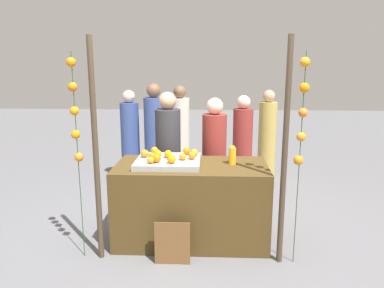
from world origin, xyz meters
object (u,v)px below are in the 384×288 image
orange_0 (155,157)px  chalkboard_sign (172,244)px  vendor_left (168,159)px  stall_counter (191,202)px  juice_bottle (232,156)px  vendor_right (214,162)px  orange_1 (145,153)px

orange_0 → chalkboard_sign: 0.92m
vendor_left → orange_0: bearing=-94.1°
stall_counter → chalkboard_sign: size_ratio=3.64×
chalkboard_sign → vendor_left: bearing=97.7°
orange_0 → vendor_left: bearing=85.9°
stall_counter → orange_0: bearing=-169.5°
juice_bottle → vendor_right: bearing=105.9°
orange_1 → vendor_left: 0.72m
vendor_left → vendor_right: size_ratio=1.04×
chalkboard_sign → vendor_right: vendor_right is taller
stall_counter → orange_1: size_ratio=18.98×
stall_counter → orange_0: orange_0 is taller
orange_1 → juice_bottle: size_ratio=0.43×
orange_0 → chalkboard_sign: bearing=-64.4°
chalkboard_sign → orange_1: bearing=120.1°
vendor_right → orange_0: bearing=-129.8°
orange_0 → vendor_left: 0.83m
chalkboard_sign → vendor_right: size_ratio=0.30×
chalkboard_sign → vendor_right: (0.42, 1.26, 0.50)m
stall_counter → orange_0: size_ratio=22.66×
orange_1 → vendor_right: 1.04m
orange_0 → chalkboard_sign: orange_0 is taller
orange_1 → juice_bottle: 0.97m
orange_0 → orange_1: bearing=132.2°
stall_counter → chalkboard_sign: bearing=-106.3°
juice_bottle → chalkboard_sign: 1.14m
stall_counter → juice_bottle: 0.70m
vendor_left → vendor_right: 0.60m
chalkboard_sign → vendor_right: bearing=71.6°
stall_counter → vendor_left: vendor_left is taller
orange_1 → vendor_right: bearing=39.1°
vendor_left → vendor_right: bearing=-1.8°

